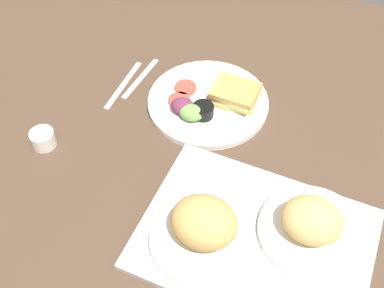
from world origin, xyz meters
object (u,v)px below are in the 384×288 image
object	(u,v)px
plate_with_salad	(210,102)
knife	(123,84)
serving_tray	(255,239)
bread_plate_far	(202,227)
bread_plate_near	(312,225)
espresso_cup	(43,139)
fork	(141,78)

from	to	relation	value
plate_with_salad	knife	distance (cm)	23.74
serving_tray	bread_plate_far	bearing A→B (deg)	24.32
bread_plate_near	espresso_cup	distance (cm)	62.62
serving_tray	plate_with_salad	bearing A→B (deg)	-55.10
plate_with_salad	espresso_cup	bearing A→B (deg)	40.67
bread_plate_far	plate_with_salad	distance (cm)	38.31
fork	bread_plate_near	bearing A→B (deg)	64.78
bread_plate_far	serving_tray	bearing A→B (deg)	-155.68
knife	serving_tray	bearing A→B (deg)	55.64
plate_with_salad	fork	xyz separation A→B (cm)	(20.65, -2.41, -1.39)
serving_tray	bread_plate_near	distance (cm)	11.46
bread_plate_near	espresso_cup	xyz separation A→B (cm)	(62.55, -0.30, -3.11)
fork	bread_plate_far	bearing A→B (deg)	44.89
bread_plate_far	bread_plate_near	bearing A→B (deg)	-154.62
bread_plate_near	fork	world-z (taller)	bread_plate_near
serving_tray	espresso_cup	size ratio (longest dim) A/B	8.04
serving_tray	knife	distance (cm)	54.70
bread_plate_far	knife	world-z (taller)	bread_plate_far
bread_plate_near	fork	size ratio (longest dim) A/B	1.26
fork	knife	world-z (taller)	same
plate_with_salad	serving_tray	bearing A→B (deg)	124.90
knife	bread_plate_near	bearing A→B (deg)	64.33
bread_plate_near	bread_plate_far	distance (cm)	21.15
bread_plate_far	espresso_cup	world-z (taller)	bread_plate_far
plate_with_salad	fork	bearing A→B (deg)	-6.65
plate_with_salad	knife	bearing A→B (deg)	3.86
serving_tray	bread_plate_far	distance (cm)	11.70
serving_tray	espresso_cup	world-z (taller)	espresso_cup
plate_with_salad	knife	size ratio (longest dim) A/B	1.59
bread_plate_far	knife	size ratio (longest dim) A/B	1.02
fork	knife	xyz separation A→B (cm)	(3.00, 4.00, 0.00)
espresso_cup	serving_tray	bearing A→B (deg)	174.59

